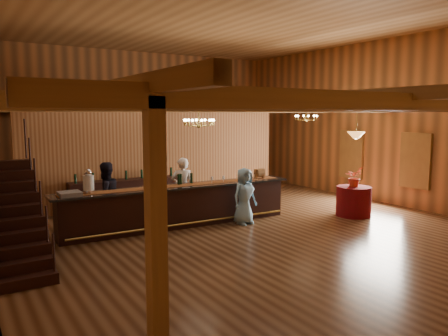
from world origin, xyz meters
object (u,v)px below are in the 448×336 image
backbar_shelf (127,195)px  pendant_lamp (356,135)px  bartender (183,188)px  guest (244,196)px  tasting_bar (179,206)px  chandelier_left (199,122)px  chandelier_right (306,117)px  floor_plant (245,176)px  beverage_dispenser (88,182)px  staff_second (105,196)px  round_table (354,201)px  raffle_drum (260,173)px

backbar_shelf → pendant_lamp: 7.21m
bartender → guest: bearing=150.8°
tasting_bar → pendant_lamp: pendant_lamp is taller
chandelier_left → pendant_lamp: 4.70m
chandelier_right → floor_plant: chandelier_right is taller
beverage_dispenser → staff_second: staff_second is taller
round_table → chandelier_right: bearing=76.5°
raffle_drum → staff_second: staff_second is taller
raffle_drum → backbar_shelf: (-3.11, 2.78, -0.79)m
beverage_dispenser → pendant_lamp: pendant_lamp is taller
chandelier_left → pendant_lamp: (4.50, -1.30, -0.39)m
guest → beverage_dispenser: bearing=160.4°
chandelier_right → round_table: bearing=-103.5°
chandelier_left → bartender: 2.18m
guest → round_table: bearing=-23.2°
backbar_shelf → round_table: size_ratio=3.44×
pendant_lamp → staff_second: bearing=160.0°
backbar_shelf → beverage_dispenser: bearing=-123.1°
raffle_drum → floor_plant: (1.85, 3.44, -0.66)m
bartender → staff_second: 2.22m
tasting_bar → backbar_shelf: bearing=103.1°
tasting_bar → raffle_drum: 2.68m
bartender → staff_second: size_ratio=1.01×
beverage_dispenser → bartender: bearing=11.9°
round_table → chandelier_right: chandelier_right is taller
chandelier_left → tasting_bar: bearing=141.4°
beverage_dispenser → chandelier_right: 8.19m
bartender → raffle_drum: bearing=180.0°
round_table → floor_plant: floor_plant is taller
bartender → guest: bartender is taller
staff_second → guest: bearing=138.7°
round_table → chandelier_left: chandelier_left is taller
pendant_lamp → staff_second: size_ratio=0.51×
raffle_drum → floor_plant: size_ratio=0.28×
chandelier_right → guest: 4.94m
raffle_drum → bartender: 2.31m
raffle_drum → guest: (-0.95, -0.59, -0.50)m
tasting_bar → guest: size_ratio=4.28×
staff_second → guest: size_ratio=1.14×
raffle_drum → guest: size_ratio=0.22×
backbar_shelf → chandelier_left: bearing=-69.6°
chandelier_left → pendant_lamp: same height
backbar_shelf → round_table: backbar_shelf is taller
chandelier_left → staff_second: 3.12m
round_table → floor_plant: size_ratio=0.82×
round_table → guest: (-3.30, 0.92, 0.34)m
beverage_dispenser → staff_second: 1.02m
backbar_shelf → guest: size_ratio=2.25×
round_table → pendant_lamp: (0.00, 0.00, 1.96)m
tasting_bar → beverage_dispenser: bearing=178.7°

